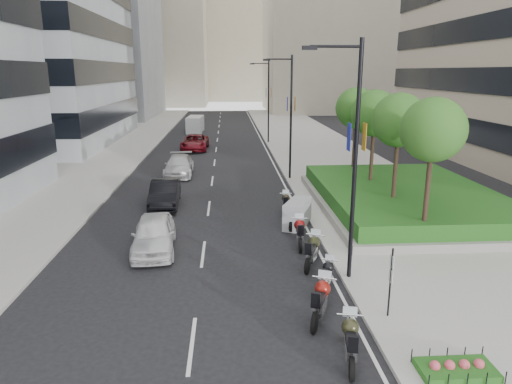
{
  "coord_description": "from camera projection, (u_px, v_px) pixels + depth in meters",
  "views": [
    {
      "loc": [
        -0.35,
        -15.06,
        7.88
      ],
      "look_at": [
        1.06,
        7.05,
        2.0
      ],
      "focal_mm": 32.0,
      "sensor_mm": 36.0,
      "label": 1
    }
  ],
  "objects": [
    {
      "name": "tree_3",
      "position": [
        356.0,
        108.0,
        31.14
      ],
      "size": [
        2.8,
        2.8,
        6.3
      ],
      "color": "#332319",
      "rests_on": "planter"
    },
    {
      "name": "planter",
      "position": [
        405.0,
        204.0,
        26.75
      ],
      "size": [
        10.0,
        14.0,
        0.4
      ],
      "primitive_type": "cube",
      "color": "gray",
      "rests_on": "sidewalk_right"
    },
    {
      "name": "lamp_post_1",
      "position": [
        289.0,
        112.0,
        32.89
      ],
      "size": [
        2.34,
        0.45,
        9.0
      ],
      "color": "black",
      "rests_on": "ground"
    },
    {
      "name": "lane_edge",
      "position": [
        268.0,
        152.0,
        45.74
      ],
      "size": [
        0.12,
        100.0,
        0.01
      ],
      "primitive_type": "cube",
      "color": "silver",
      "rests_on": "ground"
    },
    {
      "name": "building_grey_far",
      "position": [
        88.0,
        29.0,
        78.76
      ],
      "size": [
        22.0,
        26.0,
        30.0
      ],
      "primitive_type": "cube",
      "color": "gray",
      "rests_on": "ground"
    },
    {
      "name": "motorcycle_4",
      "position": [
        300.0,
        233.0,
        21.18
      ],
      "size": [
        0.79,
        2.35,
        1.17
      ],
      "rotation": [
        0.0,
        0.0,
        1.47
      ],
      "color": "black",
      "rests_on": "ground"
    },
    {
      "name": "lamp_post_2",
      "position": [
        267.0,
        98.0,
        50.25
      ],
      "size": [
        2.34,
        0.45,
        9.0
      ],
      "color": "black",
      "rests_on": "ground"
    },
    {
      "name": "tree_1",
      "position": [
        399.0,
        121.0,
        23.42
      ],
      "size": [
        2.8,
        2.8,
        6.3
      ],
      "color": "#332319",
      "rests_on": "planter"
    },
    {
      "name": "hedge",
      "position": [
        405.0,
        194.0,
        26.59
      ],
      "size": [
        9.4,
        13.4,
        0.8
      ],
      "primitive_type": "cube",
      "color": "#224E16",
      "rests_on": "planter"
    },
    {
      "name": "motorcycle_0",
      "position": [
        350.0,
        341.0,
        12.71
      ],
      "size": [
        0.78,
        2.27,
        1.14
      ],
      "rotation": [
        0.0,
        0.0,
        1.37
      ],
      "color": "black",
      "rests_on": "ground"
    },
    {
      "name": "sidewalk_left",
      "position": [
        109.0,
        153.0,
        44.75
      ],
      "size": [
        8.0,
        100.0,
        0.15
      ],
      "primitive_type": "cube",
      "color": "#9E9B93",
      "rests_on": "ground"
    },
    {
      "name": "motorcycle_5",
      "position": [
        297.0,
        214.0,
        23.72
      ],
      "size": [
        1.8,
        2.48,
        1.4
      ],
      "rotation": [
        0.0,
        0.0,
        1.14
      ],
      "color": "black",
      "rests_on": "ground"
    },
    {
      "name": "building_cream_centre",
      "position": [
        234.0,
        30.0,
        127.57
      ],
      "size": [
        30.0,
        24.0,
        38.0
      ],
      "primitive_type": "cube",
      "color": "#B7AD93",
      "rests_on": "ground"
    },
    {
      "name": "motorcycle_3",
      "position": [
        312.0,
        251.0,
        19.0
      ],
      "size": [
        1.12,
        2.24,
        1.18
      ],
      "rotation": [
        0.0,
        0.0,
        1.18
      ],
      "color": "black",
      "rests_on": "ground"
    },
    {
      "name": "tree_0",
      "position": [
        433.0,
        130.0,
        19.56
      ],
      "size": [
        2.8,
        2.8,
        6.3
      ],
      "color": "#332319",
      "rests_on": "planter"
    },
    {
      "name": "delivery_van",
      "position": [
        195.0,
        125.0,
        60.59
      ],
      "size": [
        2.18,
        5.02,
        2.06
      ],
      "rotation": [
        0.0,
        0.0,
        -0.07
      ],
      "color": "silver",
      "rests_on": "ground"
    },
    {
      "name": "tree_2",
      "position": [
        375.0,
        114.0,
        27.28
      ],
      "size": [
        2.8,
        2.8,
        6.3
      ],
      "color": "#332319",
      "rests_on": "planter"
    },
    {
      "name": "motorcycle_6",
      "position": [
        286.0,
        203.0,
        26.1
      ],
      "size": [
        0.7,
        2.09,
        1.04
      ],
      "rotation": [
        0.0,
        0.0,
        1.45
      ],
      "color": "black",
      "rests_on": "ground"
    },
    {
      "name": "car_a",
      "position": [
        154.0,
        234.0,
        20.51
      ],
      "size": [
        2.22,
        4.73,
        1.56
      ],
      "primitive_type": "imported",
      "rotation": [
        0.0,
        0.0,
        0.08
      ],
      "color": "silver",
      "rests_on": "ground"
    },
    {
      "name": "lamp_post_0",
      "position": [
        352.0,
        152.0,
        16.49
      ],
      "size": [
        2.34,
        0.45,
        9.0
      ],
      "color": "black",
      "rests_on": "ground"
    },
    {
      "name": "car_c",
      "position": [
        179.0,
        166.0,
        35.58
      ],
      "size": [
        2.18,
        5.21,
        1.5
      ],
      "primitive_type": "imported",
      "rotation": [
        0.0,
        0.0,
        0.01
      ],
      "color": "#AFAFB1",
      "rests_on": "ground"
    },
    {
      "name": "ground",
      "position": [
        239.0,
        295.0,
        16.57
      ],
      "size": [
        160.0,
        160.0,
        0.0
      ],
      "primitive_type": "plane",
      "color": "black",
      "rests_on": "ground"
    },
    {
      "name": "building_cream_left",
      "position": [
        150.0,
        31.0,
        107.56
      ],
      "size": [
        26.0,
        24.0,
        34.0
      ],
      "primitive_type": "cube",
      "color": "#B7AD93",
      "rests_on": "ground"
    },
    {
      "name": "car_d",
      "position": [
        195.0,
        142.0,
        47.01
      ],
      "size": [
        2.78,
        5.69,
        1.56
      ],
      "primitive_type": "imported",
      "rotation": [
        0.0,
        0.0,
        -0.03
      ],
      "color": "maroon",
      "rests_on": "ground"
    },
    {
      "name": "sidewalk_right",
      "position": [
        320.0,
        151.0,
        46.05
      ],
      "size": [
        10.0,
        100.0,
        0.15
      ],
      "primitive_type": "cube",
      "color": "#9E9B93",
      "rests_on": "ground"
    },
    {
      "name": "building_cream_right",
      "position": [
        338.0,
        19.0,
        90.48
      ],
      "size": [
        28.0,
        24.0,
        36.0
      ],
      "primitive_type": "cube",
      "color": "#B7AD93",
      "rests_on": "ground"
    },
    {
      "name": "lane_centre",
      "position": [
        216.0,
        153.0,
        45.42
      ],
      "size": [
        0.12,
        100.0,
        0.01
      ],
      "primitive_type": "cube",
      "color": "silver",
      "rests_on": "ground"
    },
    {
      "name": "motorcycle_1",
      "position": [
        321.0,
        300.0,
        14.87
      ],
      "size": [
        1.15,
        2.31,
        1.22
      ],
      "rotation": [
        0.0,
        0.0,
        1.18
      ],
      "color": "black",
      "rests_on": "ground"
    },
    {
      "name": "parking_sign",
      "position": [
        391.0,
        279.0,
        14.57
      ],
      "size": [
        0.06,
        0.32,
        2.5
      ],
      "color": "black",
      "rests_on": "ground"
    },
    {
      "name": "flower_bed",
      "position": [
        456.0,
        370.0,
        12.03
      ],
      "size": [
        2.0,
        1.0,
        0.2
      ],
      "primitive_type": "cube",
      "color": "#224E16",
      "rests_on": "sidewalk_right"
    },
    {
      "name": "motorcycle_2",
      "position": [
        327.0,
        275.0,
        17.0
      ],
      "size": [
        0.92,
        1.85,
        0.97
      ],
      "rotation": [
        0.0,
        0.0,
        1.18
      ],
      "color": "black",
      "rests_on": "ground"
    },
    {
      "name": "car_b",
      "position": [
        165.0,
        193.0,
        27.44
      ],
      "size": [
        1.8,
        4.73,
        1.54
      ],
      "primitive_type": "imported",
      "rotation": [
        0.0,
        0.0,
        0.04
      ],
      "color": "black",
      "rests_on": "ground"
    }
  ]
}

